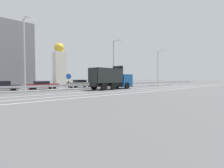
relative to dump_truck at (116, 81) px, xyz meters
name	(u,v)px	position (x,y,z in m)	size (l,w,h in m)	color
ground_plane	(118,88)	(1.60, 1.24, -1.28)	(320.00, 320.00, 0.00)	#565659
lane_strip_0	(119,90)	(-0.93, -1.87, -1.28)	(70.74, 0.16, 0.01)	silver
lane_strip_1	(132,91)	(-0.93, -4.35, -1.28)	(70.74, 0.16, 0.01)	silver
lane_strip_2	(143,92)	(-0.93, -6.33, -1.28)	(70.74, 0.16, 0.01)	silver
median_island	(112,87)	(1.60, 2.89, -1.19)	(38.91, 1.10, 0.18)	gray
median_guardrail	(108,84)	(1.60, 4.05, -0.71)	(70.74, 0.09, 0.78)	#9EA0A5
dump_truck	(116,81)	(0.00, 0.00, 0.00)	(7.78, 3.10, 3.72)	#144C8C
median_road_sign	(69,81)	(-6.73, 2.89, 0.05)	(0.86, 0.16, 2.43)	white
street_lamp_1	(25,52)	(-12.38, 2.74, 3.65)	(0.71, 1.82, 8.99)	#ADADB2
street_lamp_2	(114,62)	(1.77, 2.55, 3.45)	(0.71, 2.07, 8.54)	#ADADB2
street_lamp_3	(158,66)	(15.90, 2.74, 3.37)	(0.71, 2.03, 8.39)	#ADADB2
parked_car_2	(1,86)	(-14.65, 6.25, -0.59)	(4.41, 1.93, 1.37)	black
parked_car_3	(42,85)	(-9.40, 6.73, -0.62)	(4.86, 2.08, 1.28)	maroon
parked_car_4	(80,84)	(-3.00, 6.45, -0.54)	(4.69, 2.12, 1.45)	gray
parked_car_5	(106,83)	(3.11, 6.76, -0.51)	(4.14, 2.16, 1.52)	#A3A3A8
church_tower	(60,64)	(2.29, 31.39, 5.24)	(3.60, 3.60, 14.21)	silver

